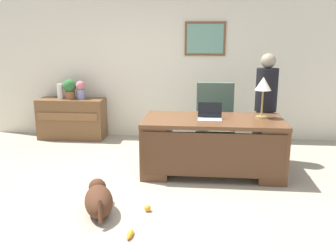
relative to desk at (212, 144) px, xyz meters
name	(u,v)px	position (x,y,z in m)	size (l,w,h in m)	color
ground_plane	(155,189)	(-0.72, -0.63, -0.43)	(12.00, 12.00, 0.00)	#9E937F
back_wall	(173,65)	(-0.71, 1.97, 0.93)	(7.00, 0.16, 2.70)	beige
desk	(212,144)	(0.00, 0.00, 0.00)	(1.91, 0.94, 0.78)	brown
credenza	(72,119)	(-2.58, 1.62, -0.05)	(1.22, 0.50, 0.75)	brown
armchair	(215,123)	(0.05, 0.93, 0.08)	(0.60, 0.59, 1.14)	#475B4C
person_standing	(265,107)	(0.79, 0.63, 0.41)	(0.32, 0.32, 1.63)	#262323
dog_lying	(99,199)	(-1.24, -1.32, -0.27)	(0.47, 0.73, 0.30)	#472819
laptop	(210,115)	(-0.05, -0.02, 0.41)	(0.32, 0.22, 0.23)	#B2B5BA
desk_lamp	(263,86)	(0.66, 0.15, 0.79)	(0.22, 0.22, 0.56)	#9E8447
vase_with_flowers	(80,89)	(-2.38, 1.62, 0.51)	(0.17, 0.17, 0.33)	#8287C5
vase_empty	(60,91)	(-2.77, 1.62, 0.46)	(0.11, 0.11, 0.27)	silver
potted_plant	(70,88)	(-2.59, 1.62, 0.52)	(0.24, 0.24, 0.36)	brown
dog_toy_ball	(148,208)	(-0.72, -1.24, -0.39)	(0.07, 0.07, 0.07)	orange
dog_toy_bone	(130,234)	(-0.81, -1.78, -0.40)	(0.18, 0.05, 0.05)	orange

